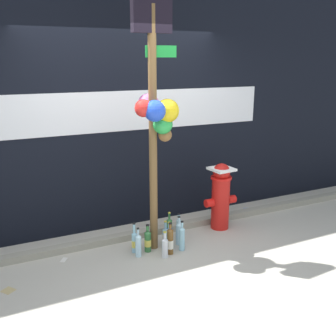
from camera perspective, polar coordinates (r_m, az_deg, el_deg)
ground_plane at (r=4.32m, az=-0.36°, el=-14.24°), size 14.00×14.00×0.00m
building_wall at (r=5.02m, az=-6.91°, el=8.61°), size 10.00×0.21×3.09m
curb_strip at (r=4.96m, az=-4.35°, el=-9.62°), size 8.00×0.12×0.08m
memorial_post at (r=4.21m, az=-1.81°, el=9.09°), size 0.51×0.57×2.77m
fire_hydrant at (r=5.10m, az=7.72°, el=-3.90°), size 0.44×0.31×0.88m
bottle_0 at (r=4.73m, az=-0.38°, el=-9.88°), size 0.08×0.08×0.30m
bottle_1 at (r=4.50m, az=0.32°, el=-10.69°), size 0.07×0.07×0.38m
bottle_2 at (r=4.64m, az=0.18°, el=-10.26°), size 0.08×0.08×0.33m
bottle_3 at (r=4.44m, az=-0.46°, el=-11.46°), size 0.07×0.07×0.31m
bottle_4 at (r=4.56m, az=-4.94°, el=-10.66°), size 0.07×0.07×0.36m
bottle_5 at (r=4.46m, az=-4.37°, el=-11.15°), size 0.07×0.07×0.35m
bottle_6 at (r=4.72m, az=1.60°, el=-9.47°), size 0.07×0.07×0.36m
bottle_7 at (r=4.59m, az=2.05°, el=-10.20°), size 0.07×0.07×0.36m
bottle_8 at (r=4.57m, az=-2.98°, el=-10.59°), size 0.08×0.08×0.33m
bottle_9 at (r=4.88m, az=1.59°, el=-8.77°), size 0.06×0.06×0.33m
bottle_10 at (r=4.92m, az=0.18°, el=-8.70°), size 0.07×0.07×0.33m
litter_0 at (r=5.93m, az=11.57°, el=-5.97°), size 0.15×0.17×0.01m
litter_1 at (r=4.59m, az=-15.01°, el=-12.85°), size 0.10×0.11×0.01m
litter_2 at (r=4.22m, az=-22.36°, el=-16.25°), size 0.15×0.15×0.01m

